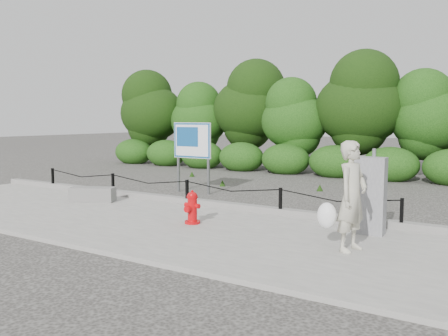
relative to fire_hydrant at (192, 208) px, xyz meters
name	(u,v)px	position (x,y,z in m)	size (l,w,h in m)	color
ground	(187,207)	(-1.36, 1.67, -0.40)	(90.00, 90.00, 0.00)	#2D2B28
sidewalk	(130,221)	(-1.36, -0.33, -0.36)	(14.00, 4.00, 0.08)	gray
curb	(188,201)	(-1.36, 1.72, -0.25)	(14.00, 0.22, 0.14)	slate
chain_barrier	(187,189)	(-1.36, 1.67, 0.06)	(10.06, 0.06, 0.60)	black
treeline	(332,108)	(-0.94, 10.62, 2.18)	(20.54, 3.70, 4.62)	black
fire_hydrant	(192,208)	(0.00, 0.00, 0.00)	(0.35, 0.35, 0.67)	red
pedestrian	(351,198)	(3.25, -0.25, 0.53)	(0.78, 0.71, 1.74)	#B9B59F
concrete_block	(93,194)	(-3.61, 0.71, -0.14)	(1.12, 0.39, 0.36)	slate
utility_cabinet	(370,196)	(3.21, 1.03, 0.38)	(0.54, 0.38, 1.54)	gray
advertising_sign	(192,144)	(-2.56, 3.53, 1.04)	(1.28, 0.11, 2.04)	slate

